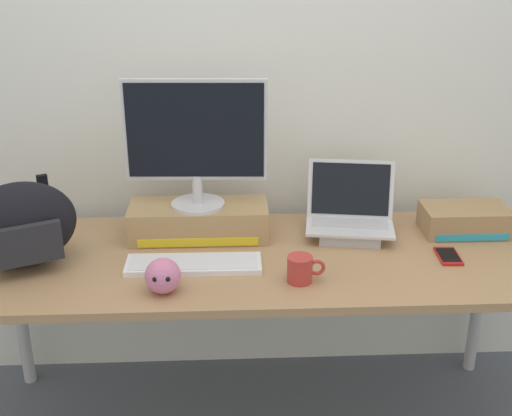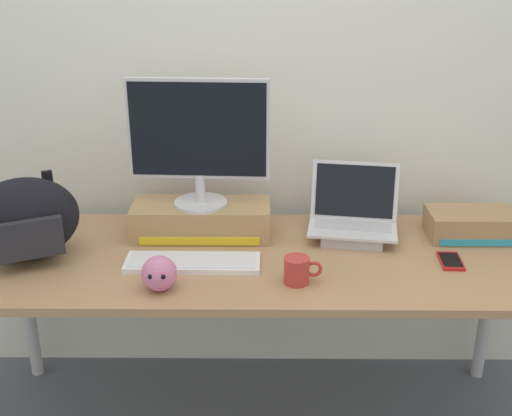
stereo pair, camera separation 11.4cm
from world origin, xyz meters
TOP-DOWN VIEW (x-y plane):
  - back_wall at (0.00, 0.47)m, footprint 7.00×0.10m
  - desk at (0.00, 0.00)m, footprint 2.04×0.73m
  - toner_box_yellow at (-0.21, 0.17)m, footprint 0.51×0.21m
  - desktop_monitor at (-0.21, 0.17)m, footprint 0.51×0.20m
  - open_laptop at (0.36, 0.16)m, footprint 0.35×0.27m
  - external_keyboard at (-0.22, -0.08)m, footprint 0.46×0.14m
  - messenger_backpack at (-0.79, -0.03)m, footprint 0.42×0.32m
  - coffee_mug at (0.14, -0.20)m, footprint 0.13×0.08m
  - cell_phone at (0.67, -0.05)m, footprint 0.08×0.14m
  - plush_toy at (-0.30, -0.24)m, footprint 0.11×0.11m
  - toner_box_cyan at (0.80, 0.16)m, footprint 0.32×0.18m

SIDE VIEW (x-z plane):
  - desk at x=0.00m, z-range 0.30..1.03m
  - cell_phone at x=0.67m, z-range 0.73..0.74m
  - external_keyboard at x=-0.22m, z-range 0.73..0.76m
  - coffee_mug at x=0.14m, z-range 0.73..0.82m
  - toner_box_cyan at x=0.80m, z-range 0.73..0.83m
  - open_laptop at x=0.36m, z-range 0.65..0.92m
  - plush_toy at x=-0.30m, z-range 0.73..0.85m
  - toner_box_yellow at x=-0.21m, z-range 0.73..0.86m
  - messenger_backpack at x=-0.79m, z-range 0.73..1.03m
  - desktop_monitor at x=-0.21m, z-range 0.87..1.34m
  - back_wall at x=0.00m, z-range 0.00..2.60m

